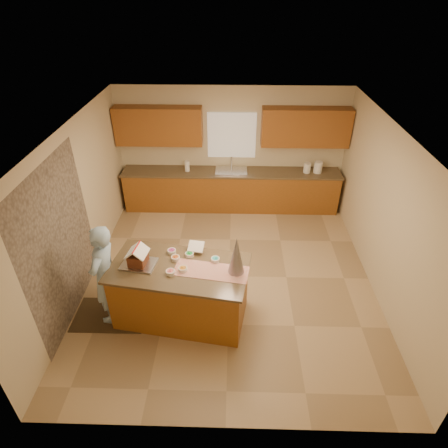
{
  "coord_description": "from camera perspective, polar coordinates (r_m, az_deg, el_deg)",
  "views": [
    {
      "loc": [
        0.05,
        -5.2,
        4.56
      ],
      "look_at": [
        -0.1,
        0.2,
        1.0
      ],
      "focal_mm": 30.33,
      "sensor_mm": 36.0,
      "label": 1
    }
  ],
  "objects": [
    {
      "name": "canister_c",
      "position": [
        8.63,
        13.79,
        8.14
      ],
      "size": [
        0.14,
        0.14,
        0.19
      ],
      "primitive_type": "cylinder",
      "color": "white",
      "rests_on": "back_counter_top"
    },
    {
      "name": "upper_cabinet_right",
      "position": [
        8.35,
        12.22,
        14.07
      ],
      "size": [
        1.85,
        0.35,
        0.8
      ],
      "primitive_type": "cube",
      "color": "#8E591E",
      "rests_on": "wall_back"
    },
    {
      "name": "canister_b",
      "position": [
        8.62,
        14.03,
        8.31
      ],
      "size": [
        0.18,
        0.18,
        0.25
      ],
      "primitive_type": "cylinder",
      "color": "white",
      "rests_on": "back_counter_top"
    },
    {
      "name": "cookbook",
      "position": [
        5.81,
        -4.24,
        -3.4
      ],
      "size": [
        0.26,
        0.22,
        0.1
      ],
      "primitive_type": "cube",
      "rotation": [
        -1.13,
        0.0,
        -0.16
      ],
      "color": "white",
      "rests_on": "island_top"
    },
    {
      "name": "tinsel_tree",
      "position": [
        5.3,
        1.88,
        -4.74
      ],
      "size": [
        0.27,
        0.27,
        0.59
      ],
      "primitive_type": "cone",
      "rotation": [
        0.0,
        0.0,
        -0.16
      ],
      "color": "#ADAEBA",
      "rests_on": "island_top"
    },
    {
      "name": "gingerbread_house",
      "position": [
        5.66,
        -12.87,
        -4.9
      ],
      "size": [
        0.34,
        0.34,
        0.3
      ],
      "color": "#602C19",
      "rests_on": "baking_tray"
    },
    {
      "name": "ceiling",
      "position": [
        5.52,
        1.01,
        13.7
      ],
      "size": [
        5.5,
        5.5,
        0.0
      ],
      "primitive_type": "plane",
      "color": "silver",
      "rests_on": "floor"
    },
    {
      "name": "canister_a",
      "position": [
        8.58,
        12.41,
        8.26
      ],
      "size": [
        0.16,
        0.16,
        0.21
      ],
      "primitive_type": "cylinder",
      "color": "white",
      "rests_on": "back_counter_top"
    },
    {
      "name": "back_counter_base",
      "position": [
        8.69,
        1.07,
        5.07
      ],
      "size": [
        4.8,
        0.6,
        0.88
      ],
      "primitive_type": "cube",
      "color": "brown",
      "rests_on": "floor"
    },
    {
      "name": "upper_cabinet_left",
      "position": [
        8.37,
        -9.84,
        14.37
      ],
      "size": [
        1.85,
        0.35,
        0.8
      ],
      "primitive_type": "cube",
      "color": "#8E591E",
      "rests_on": "wall_back"
    },
    {
      "name": "faucet",
      "position": [
        8.58,
        1.12,
        9.29
      ],
      "size": [
        0.03,
        0.03,
        0.28
      ],
      "primitive_type": "cylinder",
      "color": "silver",
      "rests_on": "back_counter_top"
    },
    {
      "name": "baking_tray",
      "position": [
        5.74,
        -12.71,
        -5.89
      ],
      "size": [
        0.55,
        0.44,
        0.03
      ],
      "primitive_type": "cube",
      "rotation": [
        0.0,
        0.0,
        -0.16
      ],
      "color": "silver",
      "rests_on": "island_top"
    },
    {
      "name": "floor",
      "position": [
        6.92,
        0.79,
        -7.87
      ],
      "size": [
        5.5,
        5.5,
        0.0
      ],
      "primitive_type": "plane",
      "color": "tan",
      "rests_on": "ground"
    },
    {
      "name": "wall_right",
      "position": [
        6.59,
        23.2,
        1.25
      ],
      "size": [
        5.5,
        5.5,
        0.0
      ],
      "primitive_type": "plane",
      "color": "beige",
      "rests_on": "floor"
    },
    {
      "name": "back_counter_top",
      "position": [
        8.48,
        1.1,
        7.81
      ],
      "size": [
        4.85,
        0.63,
        0.04
      ],
      "primitive_type": "cube",
      "color": "brown",
      "rests_on": "back_counter_base"
    },
    {
      "name": "wall_front",
      "position": [
        4.04,
        0.3,
        -19.25
      ],
      "size": [
        5.5,
        5.5,
        0.0
      ],
      "primitive_type": "plane",
      "color": "beige",
      "rests_on": "floor"
    },
    {
      "name": "island_top",
      "position": [
        5.62,
        -6.82,
        -6.63
      ],
      "size": [
        2.17,
        1.36,
        0.04
      ],
      "primitive_type": "cube",
      "rotation": [
        0.0,
        0.0,
        -0.16
      ],
      "color": "brown",
      "rests_on": "island_base"
    },
    {
      "name": "stone_accent",
      "position": [
        6.06,
        -23.44,
        -2.89
      ],
      "size": [
        0.0,
        2.5,
        2.5
      ],
      "primitive_type": "plane",
      "rotation": [
        1.57,
        0.0,
        1.57
      ],
      "color": "gray",
      "rests_on": "wall_left"
    },
    {
      "name": "table_runner",
      "position": [
        5.5,
        -1.96,
        -7.07
      ],
      "size": [
        1.12,
        0.55,
        0.01
      ],
      "primitive_type": "cube",
      "rotation": [
        0.0,
        0.0,
        -0.16
      ],
      "color": "#B0230C",
      "rests_on": "island_top"
    },
    {
      "name": "boy",
      "position": [
        5.92,
        -17.5,
        -7.35
      ],
      "size": [
        0.5,
        0.67,
        1.67
      ],
      "primitive_type": "imported",
      "rotation": [
        0.0,
        0.0,
        -1.75
      ],
      "color": "#A3C6E7",
      "rests_on": "rug"
    },
    {
      "name": "rug",
      "position": [
        6.49,
        -16.67,
        -12.98
      ],
      "size": [
        1.13,
        0.74,
        0.01
      ],
      "primitive_type": "cube",
      "color": "black",
      "rests_on": "floor"
    },
    {
      "name": "wall_back",
      "position": [
        8.57,
        1.15,
        11.39
      ],
      "size": [
        5.5,
        5.5,
        0.0
      ],
      "primitive_type": "plane",
      "color": "beige",
      "rests_on": "floor"
    },
    {
      "name": "window_curtain",
      "position": [
        8.44,
        1.18,
        13.2
      ],
      "size": [
        1.05,
        0.03,
        1.0
      ],
      "primitive_type": "cube",
      "color": "white",
      "rests_on": "wall_back"
    },
    {
      "name": "candy_bowls",
      "position": [
        5.66,
        -6.01,
        -5.52
      ],
      "size": [
        0.81,
        0.61,
        0.06
      ],
      "color": "green",
      "rests_on": "island_top"
    },
    {
      "name": "paper_towel",
      "position": [
        8.48,
        -5.58,
        8.68
      ],
      "size": [
        0.11,
        0.11,
        0.23
      ],
      "primitive_type": "cylinder",
      "color": "white",
      "rests_on": "back_counter_top"
    },
    {
      "name": "island_base",
      "position": [
        5.95,
        -6.51,
        -10.3
      ],
      "size": [
        2.07,
        1.26,
        0.95
      ],
      "primitive_type": "cube",
      "rotation": [
        0.0,
        0.0,
        -0.16
      ],
      "color": "brown",
      "rests_on": "floor"
    },
    {
      "name": "sink",
      "position": [
        8.49,
        1.1,
        7.75
      ],
      "size": [
        0.7,
        0.45,
        0.12
      ],
      "primitive_type": "cube",
      "color": "silver",
      "rests_on": "back_counter_top"
    },
    {
      "name": "wall_left",
      "position": [
        6.62,
        -21.31,
        1.89
      ],
      "size": [
        5.5,
        5.5,
        0.0
      ],
      "primitive_type": "plane",
      "color": "beige",
      "rests_on": "floor"
    }
  ]
}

